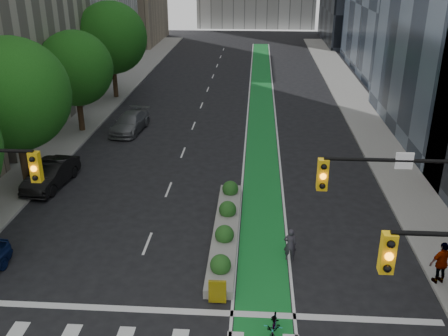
# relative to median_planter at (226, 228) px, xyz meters

# --- Properties ---
(ground) EXTENTS (160.00, 160.00, 0.00)m
(ground) POSITION_rel_median_planter_xyz_m (-1.20, -7.04, -0.37)
(ground) COLOR black
(ground) RESTS_ON ground
(sidewalk_left) EXTENTS (3.60, 90.00, 0.15)m
(sidewalk_left) POSITION_rel_median_planter_xyz_m (-13.00, 17.96, -0.30)
(sidewalk_left) COLOR gray
(sidewalk_left) RESTS_ON ground
(sidewalk_right) EXTENTS (3.60, 90.00, 0.15)m
(sidewalk_right) POSITION_rel_median_planter_xyz_m (10.60, 17.96, -0.30)
(sidewalk_right) COLOR gray
(sidewalk_right) RESTS_ON ground
(bike_lane_paint) EXTENTS (2.20, 70.00, 0.01)m
(bike_lane_paint) POSITION_rel_median_planter_xyz_m (1.80, 22.96, -0.37)
(bike_lane_paint) COLOR #167C2E
(bike_lane_paint) RESTS_ON ground
(tree_mid) EXTENTS (6.40, 6.40, 8.78)m
(tree_mid) POSITION_rel_median_planter_xyz_m (-12.20, 4.96, 5.20)
(tree_mid) COLOR black
(tree_mid) RESTS_ON ground
(tree_midfar) EXTENTS (5.60, 5.60, 7.76)m
(tree_midfar) POSITION_rel_median_planter_xyz_m (-12.20, 14.96, 4.57)
(tree_midfar) COLOR black
(tree_midfar) RESTS_ON ground
(tree_far) EXTENTS (6.60, 6.60, 9.00)m
(tree_far) POSITION_rel_median_planter_xyz_m (-12.20, 24.96, 5.32)
(tree_far) COLOR black
(tree_far) RESTS_ON ground
(signal_right) EXTENTS (5.82, 0.51, 7.20)m
(signal_right) POSITION_rel_median_planter_xyz_m (7.47, -6.57, 4.43)
(signal_right) COLOR black
(signal_right) RESTS_ON ground
(median_planter) EXTENTS (1.20, 10.26, 1.10)m
(median_planter) POSITION_rel_median_planter_xyz_m (0.00, 0.00, 0.00)
(median_planter) COLOR gray
(median_planter) RESTS_ON ground
(bicycle) EXTENTS (0.84, 1.89, 0.96)m
(bicycle) POSITION_rel_median_planter_xyz_m (2.16, -7.08, 0.11)
(bicycle) COLOR gray
(bicycle) RESTS_ON ground
(cyclist) EXTENTS (0.58, 0.39, 1.57)m
(cyclist) POSITION_rel_median_planter_xyz_m (3.00, -1.95, 0.41)
(cyclist) COLOR #312E37
(cyclist) RESTS_ON ground
(parked_car_left_mid) EXTENTS (2.10, 4.80, 1.53)m
(parked_car_left_mid) POSITION_rel_median_planter_xyz_m (-10.70, 4.98, 0.40)
(parked_car_left_mid) COLOR black
(parked_car_left_mid) RESTS_ON ground
(parked_car_left_far) EXTENTS (2.56, 5.19, 1.45)m
(parked_car_left_far) POSITION_rel_median_planter_xyz_m (-8.46, 15.26, 0.35)
(parked_car_left_far) COLOR #5B5D60
(parked_car_left_far) RESTS_ON ground
(pedestrian_far) EXTENTS (1.19, 0.76, 1.89)m
(pedestrian_far) POSITION_rel_median_planter_xyz_m (9.10, -3.44, 0.72)
(pedestrian_far) COLOR gray
(pedestrian_far) RESTS_ON sidewalk_right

